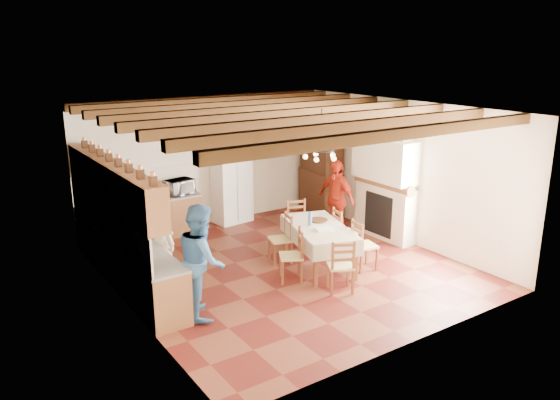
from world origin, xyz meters
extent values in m
cube|color=#4F1510|center=(0.00, 0.00, -0.01)|extent=(6.00, 6.50, 0.02)
cube|color=silver|center=(0.00, 0.00, 3.01)|extent=(6.00, 6.50, 0.02)
cube|color=beige|center=(0.00, 3.26, 1.50)|extent=(6.00, 0.02, 3.00)
cube|color=beige|center=(0.00, -3.26, 1.50)|extent=(6.00, 0.02, 3.00)
cube|color=beige|center=(-3.01, 0.00, 1.50)|extent=(0.02, 6.50, 3.00)
cube|color=beige|center=(3.01, 0.00, 1.50)|extent=(0.02, 6.50, 3.00)
cube|color=brown|center=(-2.70, 1.05, 0.43)|extent=(0.60, 4.30, 0.86)
cube|color=brown|center=(-1.55, 2.95, 0.43)|extent=(2.30, 0.60, 0.86)
cube|color=gray|center=(-2.70, 1.05, 0.88)|extent=(0.62, 4.30, 0.04)
cube|color=gray|center=(-1.55, 2.95, 0.88)|extent=(2.34, 0.62, 0.04)
cube|color=beige|center=(-2.98, 1.05, 1.20)|extent=(0.03, 4.30, 0.60)
cube|color=beige|center=(-1.55, 3.23, 1.20)|extent=(2.30, 0.03, 0.60)
cube|color=brown|center=(-2.83, 1.05, 1.85)|extent=(0.35, 4.20, 0.70)
cube|color=black|center=(1.55, 3.23, 1.85)|extent=(0.34, 0.03, 0.42)
cube|color=white|center=(0.55, 3.10, 0.86)|extent=(0.93, 0.79, 1.72)
cube|color=beige|center=(0.58, -0.30, 0.78)|extent=(1.42, 2.03, 0.05)
cube|color=brown|center=(-0.01, -0.98, 0.38)|extent=(0.09, 0.09, 0.76)
cube|color=brown|center=(0.72, -1.20, 0.38)|extent=(0.09, 0.09, 0.76)
cube|color=brown|center=(0.45, 0.59, 0.38)|extent=(0.09, 0.09, 0.76)
cube|color=brown|center=(1.18, 0.38, 0.38)|extent=(0.09, 0.09, 0.76)
torus|color=black|center=(0.58, -0.30, 2.25)|extent=(0.47, 0.47, 0.03)
imported|color=white|center=(-2.26, 0.40, 0.89)|extent=(0.49, 0.69, 1.78)
imported|color=teal|center=(-2.09, -0.80, 0.90)|extent=(0.92, 1.04, 1.79)
imported|color=#B02513|center=(1.94, 0.86, 0.86)|extent=(0.54, 1.05, 1.71)
imported|color=silver|center=(-0.79, 2.95, 1.06)|extent=(0.67, 0.52, 0.33)
imported|color=#351B10|center=(0.60, 3.10, 1.86)|extent=(0.33, 0.33, 0.28)
camera|label=1|loc=(-5.43, -7.95, 4.09)|focal=35.00mm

